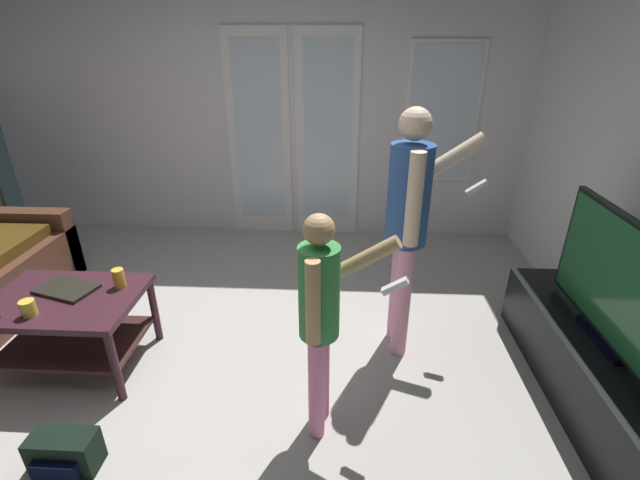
# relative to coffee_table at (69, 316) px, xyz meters

# --- Properties ---
(ground_plane) EXTENTS (5.40, 4.74, 0.02)m
(ground_plane) POSITION_rel_coffee_table_xyz_m (0.84, -0.07, -0.38)
(ground_plane) COLOR #ABA59D
(wall_back_with_doors) EXTENTS (5.40, 0.09, 2.74)m
(wall_back_with_doors) POSITION_rel_coffee_table_xyz_m (0.91, 2.27, 0.96)
(wall_back_with_doors) COLOR silver
(wall_back_with_doors) RESTS_ON ground_plane
(coffee_table) EXTENTS (0.89, 0.64, 0.51)m
(coffee_table) POSITION_rel_coffee_table_xyz_m (0.00, 0.00, 0.00)
(coffee_table) COLOR #371A23
(coffee_table) RESTS_ON ground_plane
(tv_stand) EXTENTS (0.42, 1.68, 0.42)m
(tv_stand) POSITION_rel_coffee_table_xyz_m (3.14, -0.14, -0.16)
(tv_stand) COLOR black
(tv_stand) RESTS_ON ground_plane
(flat_screen_tv) EXTENTS (0.08, 1.17, 0.72)m
(flat_screen_tv) POSITION_rel_coffee_table_xyz_m (3.14, -0.13, 0.41)
(flat_screen_tv) COLOR black
(flat_screen_tv) RESTS_ON tv_stand
(person_adult) EXTENTS (0.64, 0.45, 1.61)m
(person_adult) POSITION_rel_coffee_table_xyz_m (2.10, 0.32, 0.59)
(person_adult) COLOR pink
(person_adult) RESTS_ON ground_plane
(person_child) EXTENTS (0.54, 0.34, 1.26)m
(person_child) POSITION_rel_coffee_table_xyz_m (1.60, -0.41, 0.38)
(person_child) COLOR pink
(person_child) RESTS_ON ground_plane
(backpack) EXTENTS (0.32, 0.19, 0.20)m
(backpack) POSITION_rel_coffee_table_xyz_m (0.35, -0.75, -0.27)
(backpack) COLOR black
(backpack) RESTS_ON ground_plane
(laptop_closed) EXTENTS (0.40, 0.31, 0.02)m
(laptop_closed) POSITION_rel_coffee_table_xyz_m (-0.02, 0.08, 0.15)
(laptop_closed) COLOR black
(laptop_closed) RESTS_ON coffee_table
(cup_near_edge) EXTENTS (0.08, 0.08, 0.09)m
(cup_near_edge) POSITION_rel_coffee_table_xyz_m (-0.08, -0.19, 0.19)
(cup_near_edge) COLOR gold
(cup_near_edge) RESTS_ON coffee_table
(cup_by_laptop) EXTENTS (0.07, 0.07, 0.12)m
(cup_by_laptop) POSITION_rel_coffee_table_xyz_m (0.29, 0.14, 0.20)
(cup_by_laptop) COLOR gold
(cup_by_laptop) RESTS_ON coffee_table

